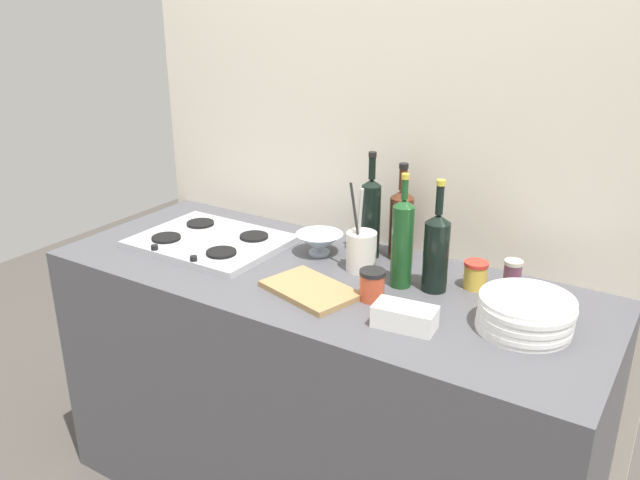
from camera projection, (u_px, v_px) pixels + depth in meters
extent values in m
cube|color=#4C4C51|center=(320.00, 394.00, 2.24)|extent=(1.80, 0.70, 0.90)
cube|color=beige|center=(379.00, 134.00, 2.24)|extent=(1.90, 0.06, 2.57)
cube|color=#B2B2B7|center=(211.00, 242.00, 2.32)|extent=(0.51, 0.39, 0.02)
cylinder|color=black|center=(166.00, 238.00, 2.31)|extent=(0.10, 0.10, 0.01)
cylinder|color=black|center=(221.00, 252.00, 2.18)|extent=(0.10, 0.10, 0.01)
cylinder|color=black|center=(200.00, 223.00, 2.45)|extent=(0.10, 0.10, 0.01)
cylinder|color=black|center=(254.00, 236.00, 2.32)|extent=(0.10, 0.10, 0.01)
cylinder|color=black|center=(155.00, 247.00, 2.21)|extent=(0.02, 0.02, 0.02)
cylinder|color=black|center=(194.00, 258.00, 2.12)|extent=(0.02, 0.02, 0.02)
cylinder|color=white|center=(523.00, 327.00, 1.75)|extent=(0.25, 0.25, 0.01)
cylinder|color=white|center=(524.00, 323.00, 1.74)|extent=(0.25, 0.25, 0.01)
cylinder|color=white|center=(524.00, 319.00, 1.74)|extent=(0.25, 0.25, 0.01)
cylinder|color=white|center=(526.00, 315.00, 1.73)|extent=(0.25, 0.25, 0.01)
cylinder|color=white|center=(526.00, 310.00, 1.73)|extent=(0.25, 0.25, 0.01)
cylinder|color=white|center=(528.00, 306.00, 1.72)|extent=(0.25, 0.25, 0.01)
cylinder|color=white|center=(527.00, 300.00, 1.72)|extent=(0.25, 0.25, 0.01)
cylinder|color=black|center=(371.00, 222.00, 2.18)|extent=(0.06, 0.06, 0.25)
cone|color=black|center=(372.00, 182.00, 2.13)|extent=(0.06, 0.06, 0.02)
cylinder|color=black|center=(372.00, 168.00, 2.11)|extent=(0.02, 0.02, 0.07)
cylinder|color=black|center=(373.00, 154.00, 2.10)|extent=(0.03, 0.03, 0.02)
cylinder|color=black|center=(436.00, 257.00, 1.94)|extent=(0.08, 0.08, 0.21)
cone|color=black|center=(438.00, 219.00, 1.90)|extent=(0.08, 0.08, 0.03)
cylinder|color=black|center=(440.00, 200.00, 1.88)|extent=(0.02, 0.02, 0.09)
cylinder|color=gold|center=(441.00, 183.00, 1.86)|extent=(0.03, 0.03, 0.02)
cylinder|color=#472314|center=(401.00, 228.00, 2.17)|extent=(0.08, 0.08, 0.21)
cone|color=#472314|center=(402.00, 194.00, 2.13)|extent=(0.08, 0.08, 0.03)
cylinder|color=#472314|center=(403.00, 179.00, 2.11)|extent=(0.03, 0.03, 0.07)
cylinder|color=black|center=(404.00, 166.00, 2.10)|extent=(0.03, 0.03, 0.02)
cylinder|color=#19471E|center=(402.00, 247.00, 1.96)|extent=(0.07, 0.07, 0.25)
cone|color=#19471E|center=(404.00, 203.00, 1.91)|extent=(0.07, 0.07, 0.02)
cylinder|color=#19471E|center=(405.00, 189.00, 1.90)|extent=(0.02, 0.02, 0.06)
cylinder|color=gold|center=(405.00, 176.00, 1.88)|extent=(0.02, 0.02, 0.02)
cylinder|color=silver|center=(319.00, 252.00, 2.24)|extent=(0.07, 0.07, 0.01)
cone|color=silver|center=(319.00, 242.00, 2.23)|extent=(0.16, 0.16, 0.06)
cube|color=white|center=(405.00, 317.00, 1.75)|extent=(0.18, 0.11, 0.06)
cylinder|color=silver|center=(361.00, 251.00, 2.10)|extent=(0.10, 0.10, 0.13)
cylinder|color=#B7B7B2|center=(359.00, 223.00, 2.05)|extent=(0.02, 0.02, 0.23)
cylinder|color=#262626|center=(356.00, 221.00, 2.04)|extent=(0.05, 0.01, 0.24)
cylinder|color=gold|center=(475.00, 277.00, 1.98)|extent=(0.07, 0.07, 0.07)
cylinder|color=red|center=(476.00, 264.00, 1.96)|extent=(0.07, 0.07, 0.01)
cylinder|color=#C64C2D|center=(372.00, 287.00, 1.90)|extent=(0.07, 0.07, 0.08)
cylinder|color=black|center=(373.00, 272.00, 1.89)|extent=(0.08, 0.08, 0.01)
cylinder|color=#66384C|center=(512.00, 278.00, 1.95)|extent=(0.05, 0.05, 0.09)
cylinder|color=beige|center=(514.00, 262.00, 1.93)|extent=(0.06, 0.06, 0.01)
cube|color=#9E7A4C|center=(310.00, 290.00, 1.96)|extent=(0.32, 0.25, 0.02)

